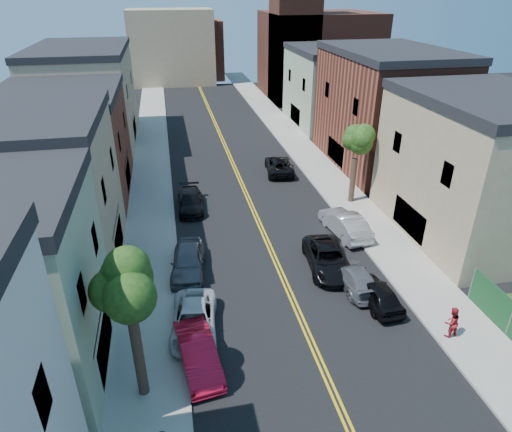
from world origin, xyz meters
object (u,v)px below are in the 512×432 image
black_suv_lane (328,258)px  red_sedan (198,353)px  silver_car_right (345,224)px  pedestrian_right (451,322)px  dark_car_right_far (279,165)px  black_car_right (377,293)px  white_pickup (194,321)px  grey_car_right (355,277)px  grey_car_left (188,261)px  black_car_left (190,201)px

black_suv_lane → red_sedan: bearing=-137.3°
silver_car_right → pedestrian_right: bearing=88.7°
red_sedan → dark_car_right_far: 24.10m
black_car_right → silver_car_right: silver_car_right is taller
pedestrian_right → dark_car_right_far: bearing=-89.6°
pedestrian_right → black_car_right: bearing=-61.1°
red_sedan → silver_car_right: silver_car_right is taller
red_sedan → white_pickup: (0.00, 2.32, -0.06)m
red_sedan → pedestrian_right: 12.22m
grey_car_right → dark_car_right_far: 17.96m
white_pickup → grey_car_left: grey_car_left is taller
black_car_left → black_car_right: size_ratio=1.18×
grey_car_right → dark_car_right_far: (0.04, 17.96, 0.06)m
black_suv_lane → pedestrian_right: size_ratio=3.09×
silver_car_right → white_pickup: bearing=27.8°
dark_car_right_far → black_suv_lane: 15.93m
grey_car_left → black_car_left: 8.65m
black_car_left → grey_car_right: size_ratio=1.06×
black_suv_lane → pedestrian_right: pedestrian_right is taller
silver_car_right → black_car_left: bearing=-38.1°
black_car_left → silver_car_right: size_ratio=0.95×
black_car_left → pedestrian_right: (11.41, -16.81, 0.30)m
grey_car_left → black_car_left: (0.74, 8.62, -0.13)m
silver_car_right → pedestrian_right: size_ratio=2.96×
red_sedan → white_pickup: bearing=82.1°
red_sedan → black_suv_lane: size_ratio=0.85×
silver_car_right → dark_car_right_far: 12.18m
grey_car_right → black_suv_lane: 2.24m
red_sedan → pedestrian_right: (12.20, -0.64, 0.26)m
dark_car_right_far → black_car_left: bearing=42.4°
pedestrian_right → silver_car_right: bearing=-90.3°
black_car_left → dark_car_right_far: size_ratio=0.92×
black_car_left → black_suv_lane: (7.62, -9.86, 0.04)m
black_car_left → pedestrian_right: size_ratio=2.81×
black_car_right → black_suv_lane: 4.00m
black_suv_lane → black_car_left: bearing=133.4°
black_car_left → pedestrian_right: pedestrian_right is taller
red_sedan → grey_car_left: (0.05, 7.56, 0.09)m
black_suv_lane → black_car_right: bearing=-62.5°
silver_car_right → dark_car_right_far: (-1.66, 12.06, -0.11)m
black_car_right → black_suv_lane: black_suv_lane is taller
grey_car_right → black_car_right: size_ratio=1.11×
black_suv_lane → grey_car_right: bearing=-60.7°
black_car_left → grey_car_left: bearing=-92.8°
black_car_left → silver_car_right: 11.86m
black_suv_lane → white_pickup: bearing=-148.9°
red_sedan → grey_car_right: bearing=16.7°
silver_car_right → red_sedan: bearing=35.1°
grey_car_right → black_suv_lane: size_ratio=0.86×
black_suv_lane → silver_car_right: bearing=61.7°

